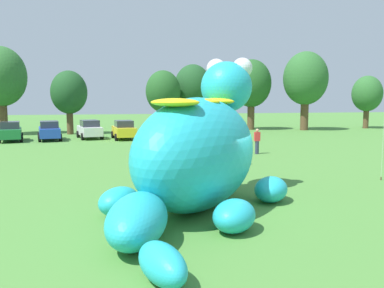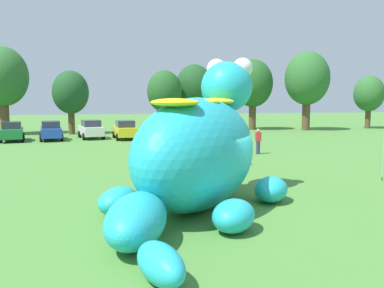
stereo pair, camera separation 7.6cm
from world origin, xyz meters
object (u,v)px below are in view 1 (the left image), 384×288
Objects in this scene: car_silver at (159,130)px; spectator_mid_field at (257,141)px; car_yellow at (124,130)px; giant_inflatable_creature at (198,152)px; car_blue at (49,131)px; spectator_near_inflatable at (236,151)px; car_white at (90,129)px; car_green at (11,131)px; spectator_by_cars at (145,159)px.

spectator_mid_field is at bearing -64.37° from car_silver.
car_yellow is 3.16m from car_silver.
giant_inflatable_creature is 23.80m from car_silver.
car_blue is 20.32m from spectator_near_inflatable.
car_white is (-4.97, 25.22, -1.10)m from giant_inflatable_creature.
car_silver is at bearing -5.42° from car_yellow.
car_white is 6.41m from car_silver.
car_white is 19.21m from spectator_near_inflatable.
giant_inflatable_creature is at bearing -118.21° from spectator_mid_field.
car_white is at bearing 117.53° from spectator_near_inflatable.
car_green is 1.00× the size of car_blue.
giant_inflatable_creature is 9.13m from spectator_near_inflatable.
giant_inflatable_creature is 2.36× the size of car_blue.
spectator_mid_field is 1.00× the size of spectator_by_cars.
car_white reaches higher than spectator_mid_field.
car_blue is 2.54× the size of spectator_by_cars.
giant_inflatable_creature is 25.77m from car_blue.
spectator_mid_field is (6.68, 12.45, -1.11)m from giant_inflatable_creature.
spectator_near_inflatable is at bearing 21.89° from spectator_by_cars.
car_blue reaches higher than spectator_mid_field.
car_yellow is at bearing -20.89° from car_white.
car_silver is (6.24, -1.48, 0.00)m from car_white.
spectator_mid_field is at bearing -47.61° from car_white.
car_silver is 12.52m from spectator_mid_field.
car_blue and car_white have the same top height.
giant_inflatable_creature reaches higher than car_blue.
car_white is (3.43, 0.88, 0.00)m from car_blue.
spectator_mid_field is at bearing -38.23° from car_blue.
car_blue is at bearing 177.35° from car_yellow.
car_green is 20.72m from spectator_by_cars.
car_white is (6.61, 1.13, 0.00)m from car_green.
spectator_mid_field is (11.65, -12.76, -0.01)m from car_white.
giant_inflatable_creature is at bearing -77.41° from spectator_by_cars.
car_blue is at bearing 111.10° from spectator_by_cars.
car_white is at bearing 9.74° from car_green.
giant_inflatable_creature is 2.45× the size of car_silver.
giant_inflatable_creature reaches higher than car_white.
giant_inflatable_creature reaches higher than car_green.
car_yellow is at bearing -2.65° from car_blue.
giant_inflatable_creature reaches higher than spectator_mid_field.
giant_inflatable_creature is 2.34× the size of car_white.
car_green and car_blue have the same top height.
car_yellow is 16.88m from spectator_near_inflatable.
car_blue reaches higher than spectator_near_inflatable.
car_silver is at bearing 115.63° from spectator_mid_field.
car_silver is (9.67, -0.60, 0.00)m from car_blue.
giant_inflatable_creature reaches higher than car_silver.
car_blue is at bearing -165.66° from car_white.
spectator_mid_field is (5.41, -11.29, -0.01)m from car_silver.
spectator_mid_field is (8.56, -11.58, -0.01)m from car_yellow.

